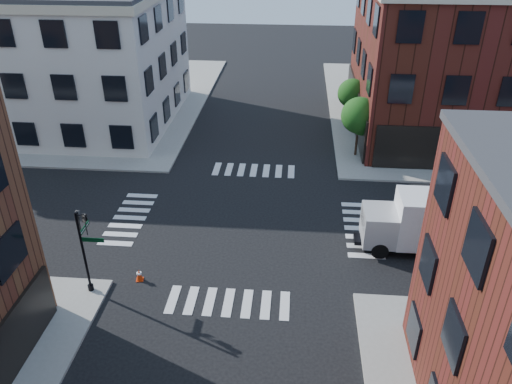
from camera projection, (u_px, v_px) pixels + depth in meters
The scene contains 9 objects.
ground at pixel (244, 223), 29.92m from camera, with size 120.00×120.00×0.00m, color black.
sidewalk_ne at pixel (490, 110), 46.57m from camera, with size 30.00×30.00×0.15m, color gray.
sidewalk_nw at pixel (56, 98), 49.62m from camera, with size 30.00×30.00×0.15m, color gray.
building_nw at pixel (41, 57), 42.47m from camera, with size 22.00×16.00×11.00m, color silver.
tree_near at pixel (360, 117), 36.47m from camera, with size 2.69×2.69×4.49m.
tree_far at pixel (353, 95), 41.81m from camera, with size 2.43×2.43×4.07m.
signal_pole at pixel (84, 243), 23.21m from camera, with size 1.29×1.24×4.60m.
box_truck at pixel (434, 223), 26.73m from camera, with size 7.47×2.39×3.36m.
traffic_cone at pixel (139, 275), 25.16m from camera, with size 0.42×0.42×0.66m.
Camera 1 is at (2.83, -24.97, 16.36)m, focal length 35.00 mm.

